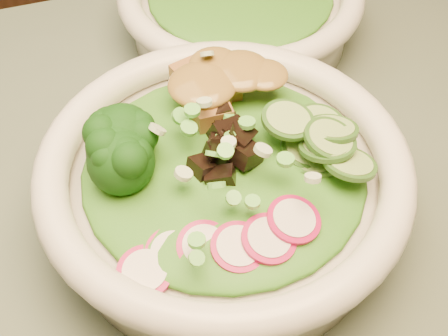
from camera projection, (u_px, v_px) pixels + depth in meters
name	position (u px, v px, depth m)	size (l,w,h in m)	color
dining_table	(385.00, 264.00, 0.64)	(1.20, 0.80, 0.75)	black
salad_bowl	(224.00, 185.00, 0.50)	(0.30, 0.30, 0.08)	silver
side_bowl	(240.00, 7.00, 0.67)	(0.26, 0.26, 0.07)	silver
lettuce_bed	(224.00, 167.00, 0.49)	(0.22, 0.22, 0.03)	#165612
broccoli_florets	(133.00, 159.00, 0.47)	(0.09, 0.08, 0.05)	black
radish_slices	(236.00, 241.00, 0.44)	(0.12, 0.04, 0.02)	#A40C44
cucumber_slices	(317.00, 152.00, 0.48)	(0.08, 0.08, 0.04)	#8DB162
mushroom_heap	(223.00, 141.00, 0.48)	(0.08, 0.08, 0.04)	black
tofu_cubes	(220.00, 94.00, 0.52)	(0.10, 0.07, 0.04)	brown
peanut_sauce	(220.00, 81.00, 0.51)	(0.08, 0.06, 0.02)	brown
scallion_garnish	(224.00, 144.00, 0.47)	(0.21, 0.21, 0.03)	#60BE43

